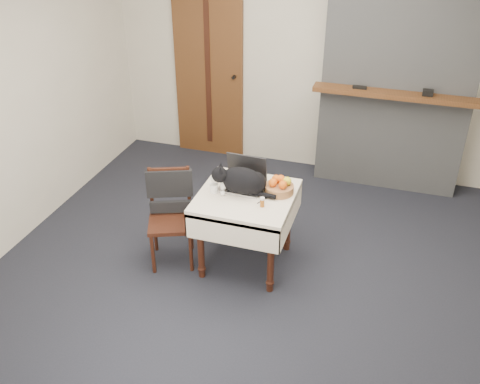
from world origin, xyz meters
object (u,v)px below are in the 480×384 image
object	(u,v)px
side_table	(246,206)
laptop	(243,179)
cat	(243,181)
fruit_basket	(279,186)
door	(209,73)
cream_jar	(214,188)
chair	(170,203)
pill_bottle	(262,202)

from	to	relation	value
side_table	laptop	world-z (taller)	laptop
cat	fruit_basket	bearing A→B (deg)	2.82
door	cream_jar	size ratio (longest dim) A/B	25.79
laptop	chair	xyz separation A→B (m)	(-0.59, -0.21, -0.22)
cat	cream_jar	world-z (taller)	cat
laptop	fruit_basket	xyz separation A→B (m)	(0.31, -0.01, -0.01)
door	cat	bearing A→B (deg)	-62.51
cream_jar	pill_bottle	distance (m)	0.45
side_table	cat	bearing A→B (deg)	158.38
pill_bottle	chair	bearing A→B (deg)	176.09
side_table	chair	size ratio (longest dim) A/B	0.92
cat	chair	xyz separation A→B (m)	(-0.62, -0.10, -0.27)
door	fruit_basket	distance (m)	2.31
side_table	pill_bottle	bearing A→B (deg)	-38.77
side_table	chair	bearing A→B (deg)	-172.66
cat	fruit_basket	world-z (taller)	cat
door	chair	world-z (taller)	door
cream_jar	pill_bottle	xyz separation A→B (m)	(0.44, -0.10, 0.00)
cat	pill_bottle	world-z (taller)	cat
laptop	cream_jar	bearing A→B (deg)	-136.59
cat	chair	world-z (taller)	cat
cream_jar	fruit_basket	distance (m)	0.54
laptop	cat	bearing A→B (deg)	-73.05
cream_jar	pill_bottle	world-z (taller)	pill_bottle
door	side_table	bearing A→B (deg)	-61.90
cream_jar	chair	xyz separation A→B (m)	(-0.39, -0.04, -0.20)
pill_bottle	fruit_basket	distance (m)	0.27
laptop	chair	distance (m)	0.67
fruit_basket	side_table	bearing A→B (deg)	-155.37
laptop	fruit_basket	world-z (taller)	laptop
side_table	fruit_basket	distance (m)	0.32
side_table	cream_jar	xyz separation A→B (m)	(-0.26, -0.05, 0.15)
cat	pill_bottle	size ratio (longest dim) A/B	6.90
side_table	laptop	xyz separation A→B (m)	(-0.06, 0.13, 0.18)
door	side_table	xyz separation A→B (m)	(1.07, -2.00, -0.41)
cat	door	bearing A→B (deg)	100.75
cat	pill_bottle	xyz separation A→B (m)	(0.21, -0.15, -0.07)
cream_jar	cat	bearing A→B (deg)	14.50
side_table	cream_jar	distance (m)	0.31
side_table	chair	world-z (taller)	chair
door	chair	xyz separation A→B (m)	(0.41, -2.08, -0.46)
chair	side_table	bearing A→B (deg)	-14.65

